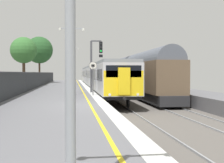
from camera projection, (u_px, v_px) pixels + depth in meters
ground at (144, 115)px, 16.33m from camera, size 17.40×110.00×1.21m
commuter_train_at_platform at (97, 76)px, 40.70m from camera, size 2.83×43.00×3.81m
freight_train_adjacent_track at (134, 74)px, 36.00m from camera, size 2.60×29.48×4.81m
signal_gantry at (94, 60)px, 25.96m from camera, size 1.10×0.24×4.57m
speed_limit_sign at (93, 74)px, 22.32m from camera, size 0.59×0.08×2.56m
platform_lamp_mid at (72, 55)px, 22.99m from camera, size 2.00×0.20×5.28m
platform_lamp_far at (72, 63)px, 42.14m from camera, size 2.00×0.20×5.34m
background_tree_left at (39, 51)px, 50.26m from camera, size 4.56×4.56×7.88m
background_tree_centre at (23, 51)px, 38.39m from camera, size 3.43×3.43×6.38m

